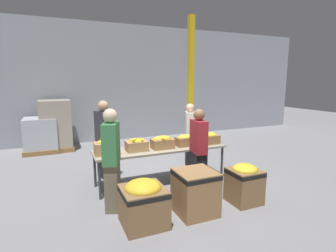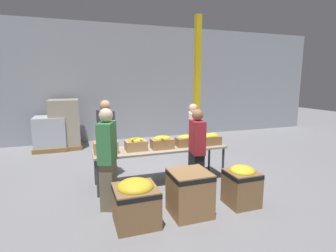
# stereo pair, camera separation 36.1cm
# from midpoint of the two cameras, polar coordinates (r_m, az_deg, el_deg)

# --- Properties ---
(ground_plane) EXTENTS (30.00, 30.00, 0.00)m
(ground_plane) POSITION_cam_midpoint_polar(r_m,az_deg,el_deg) (5.60, -3.42, -12.14)
(ground_plane) COLOR gray
(wall_back) EXTENTS (16.00, 0.08, 4.00)m
(wall_back) POSITION_cam_midpoint_polar(r_m,az_deg,el_deg) (9.43, -12.72, 9.07)
(wall_back) COLOR #9399A3
(wall_back) RESTS_ON ground_plane
(sorting_table) EXTENTS (2.70, 0.74, 0.74)m
(sorting_table) POSITION_cam_midpoint_polar(r_m,az_deg,el_deg) (5.38, -3.50, -5.28)
(sorting_table) COLOR #9E937F
(sorting_table) RESTS_ON ground_plane
(banana_box_0) EXTENTS (0.44, 0.30, 0.31)m
(banana_box_0) POSITION_cam_midpoint_polar(r_m,az_deg,el_deg) (5.05, -15.25, -4.37)
(banana_box_0) COLOR tan
(banana_box_0) RESTS_ON sorting_table
(banana_box_1) EXTENTS (0.41, 0.31, 0.27)m
(banana_box_1) POSITION_cam_midpoint_polar(r_m,az_deg,el_deg) (5.17, -8.85, -4.01)
(banana_box_1) COLOR tan
(banana_box_1) RESTS_ON sorting_table
(banana_box_2) EXTENTS (0.44, 0.34, 0.26)m
(banana_box_2) POSITION_cam_midpoint_polar(r_m,az_deg,el_deg) (5.28, -3.19, -3.53)
(banana_box_2) COLOR #A37A4C
(banana_box_2) RESTS_ON sorting_table
(banana_box_3) EXTENTS (0.48, 0.26, 0.24)m
(banana_box_3) POSITION_cam_midpoint_polar(r_m,az_deg,el_deg) (5.52, 2.29, -3.04)
(banana_box_3) COLOR olive
(banana_box_3) RESTS_ON sorting_table
(banana_box_4) EXTENTS (0.45, 0.28, 0.25)m
(banana_box_4) POSITION_cam_midpoint_polar(r_m,az_deg,el_deg) (5.71, 6.99, -2.68)
(banana_box_4) COLOR olive
(banana_box_4) RESTS_ON sorting_table
(volunteer_0) EXTENTS (0.35, 0.46, 1.55)m
(volunteer_0) POSITION_cam_midpoint_polar(r_m,az_deg,el_deg) (6.42, 3.16, -2.06)
(volunteer_0) COLOR black
(volunteer_0) RESTS_ON ground_plane
(volunteer_1) EXTENTS (0.27, 0.45, 1.58)m
(volunteer_1) POSITION_cam_midpoint_polar(r_m,az_deg,el_deg) (5.00, 4.56, -5.39)
(volunteer_1) COLOR black
(volunteer_1) RESTS_ON ground_plane
(volunteer_2) EXTENTS (0.36, 0.50, 1.69)m
(volunteer_2) POSITION_cam_midpoint_polar(r_m,az_deg,el_deg) (5.82, -15.40, -3.00)
(volunteer_2) COLOR black
(volunteer_2) RESTS_ON ground_plane
(volunteer_3) EXTENTS (0.37, 0.50, 1.67)m
(volunteer_3) POSITION_cam_midpoint_polar(r_m,az_deg,el_deg) (4.38, -14.49, -7.33)
(volunteer_3) COLOR #6B604C
(volunteer_3) RESTS_ON ground_plane
(donation_bin_0) EXTENTS (0.63, 0.63, 0.69)m
(donation_bin_0) POSITION_cam_midpoint_polar(r_m,az_deg,el_deg) (4.00, -8.07, -16.00)
(donation_bin_0) COLOR olive
(donation_bin_0) RESTS_ON ground_plane
(donation_bin_1) EXTENTS (0.61, 0.61, 0.70)m
(donation_bin_1) POSITION_cam_midpoint_polar(r_m,az_deg,el_deg) (4.27, 3.51, -13.91)
(donation_bin_1) COLOR olive
(donation_bin_1) RESTS_ON ground_plane
(donation_bin_2) EXTENTS (0.51, 0.51, 0.69)m
(donation_bin_2) POSITION_cam_midpoint_polar(r_m,az_deg,el_deg) (4.76, 14.16, -11.79)
(donation_bin_2) COLOR olive
(donation_bin_2) RESTS_ON ground_plane
(support_pillar) EXTENTS (0.17, 0.17, 4.00)m
(support_pillar) POSITION_cam_midpoint_polar(r_m,az_deg,el_deg) (8.15, 3.64, 9.19)
(support_pillar) COLOR gold
(support_pillar) RESTS_ON ground_plane
(pallet_stack_0) EXTENTS (0.95, 0.95, 1.52)m
(pallet_stack_0) POSITION_cam_midpoint_polar(r_m,az_deg,el_deg) (8.67, -24.33, 0.06)
(pallet_stack_0) COLOR olive
(pallet_stack_0) RESTS_ON ground_plane
(pallet_stack_1) EXTENTS (0.97, 0.97, 1.02)m
(pallet_stack_1) POSITION_cam_midpoint_polar(r_m,az_deg,el_deg) (8.68, -27.00, -1.82)
(pallet_stack_1) COLOR olive
(pallet_stack_1) RESTS_ON ground_plane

